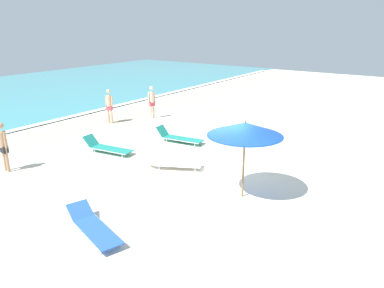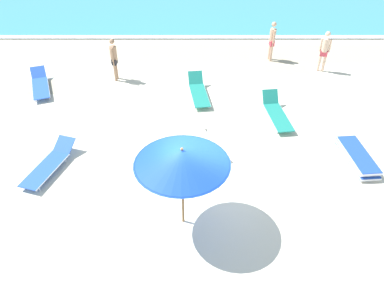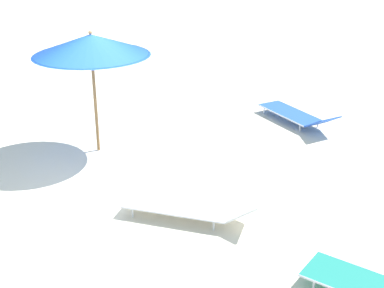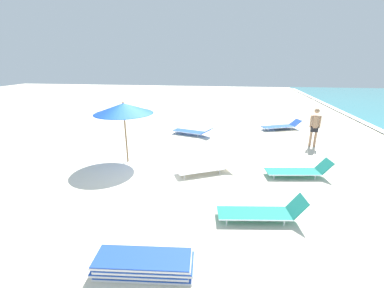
% 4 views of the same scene
% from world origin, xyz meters
% --- Properties ---
extents(ground_plane, '(60.00, 60.00, 0.16)m').
position_xyz_m(ground_plane, '(0.00, 0.01, -0.08)').
color(ground_plane, beige).
extents(beach_umbrella, '(2.20, 2.20, 2.37)m').
position_xyz_m(beach_umbrella, '(-0.66, -1.05, 2.10)').
color(beach_umbrella, olive).
rests_on(beach_umbrella, ground_plane).
extents(lounger_stack, '(0.78, 1.97, 0.32)m').
position_xyz_m(lounger_stack, '(4.56, 1.32, 0.16)').
color(lounger_stack, blue).
rests_on(lounger_stack, ground_plane).
extents(sun_lounger_under_umbrella, '(0.86, 2.19, 0.62)m').
position_xyz_m(sun_lounger_under_umbrella, '(2.55, 3.74, 0.22)').
color(sun_lounger_under_umbrella, '#1E8475').
rests_on(sun_lounger_under_umbrella, ground_plane).
extents(sun_lounger_beside_umbrella, '(1.49, 2.17, 0.49)m').
position_xyz_m(sun_lounger_beside_umbrella, '(-0.05, 2.11, 0.21)').
color(sun_lounger_beside_umbrella, white).
rests_on(sun_lounger_beside_umbrella, ground_plane).
extents(sun_lounger_near_water_left, '(1.22, 2.24, 0.47)m').
position_xyz_m(sun_lounger_near_water_left, '(-4.66, 0.97, 0.20)').
color(sun_lounger_near_water_left, blue).
rests_on(sun_lounger_near_water_left, ground_plane).
extents(sun_lounger_near_water_right, '(1.37, 2.33, 0.52)m').
position_xyz_m(sun_lounger_near_water_right, '(-6.51, 5.84, 0.21)').
color(sun_lounger_near_water_right, blue).
rests_on(sun_lounger_near_water_right, ground_plane).
extents(sun_lounger_mid_beach_solo, '(0.89, 2.20, 0.60)m').
position_xyz_m(sun_lounger_mid_beach_solo, '(-0.19, 5.28, 0.22)').
color(sun_lounger_mid_beach_solo, '#1E8475').
rests_on(sun_lounger_mid_beach_solo, ground_plane).
extents(beachgoer_wading_adult, '(0.27, 0.45, 1.76)m').
position_xyz_m(beachgoer_wading_adult, '(-3.60, 6.69, 1.00)').
color(beachgoer_wading_adult, '#A37A5B').
rests_on(beachgoer_wading_adult, ground_plane).
extents(beachgoer_shoreline_child, '(0.43, 0.27, 1.76)m').
position_xyz_m(beachgoer_shoreline_child, '(5.15, 7.50, 1.00)').
color(beachgoer_shoreline_child, beige).
rests_on(beachgoer_shoreline_child, ground_plane).
extents(beachgoer_strolling_adult, '(0.27, 0.45, 1.76)m').
position_xyz_m(beachgoer_strolling_adult, '(3.13, 8.63, 1.00)').
color(beachgoer_strolling_adult, tan).
rests_on(beachgoer_strolling_adult, ground_plane).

